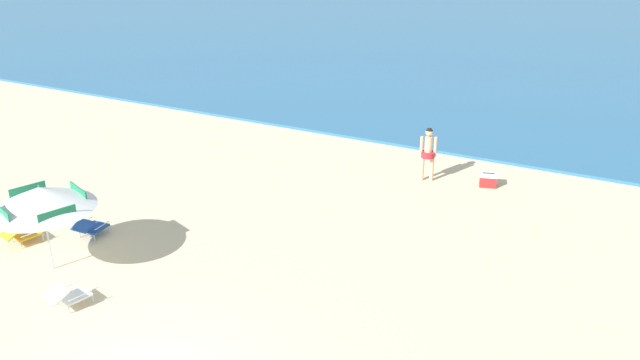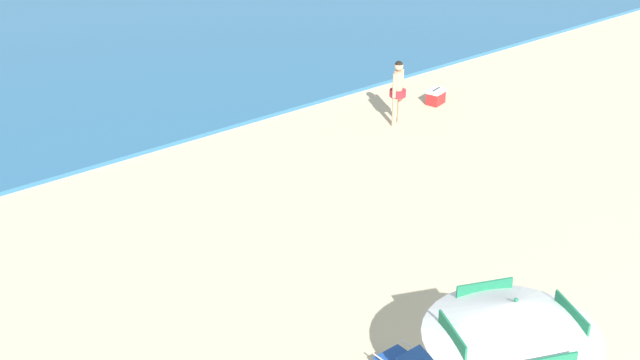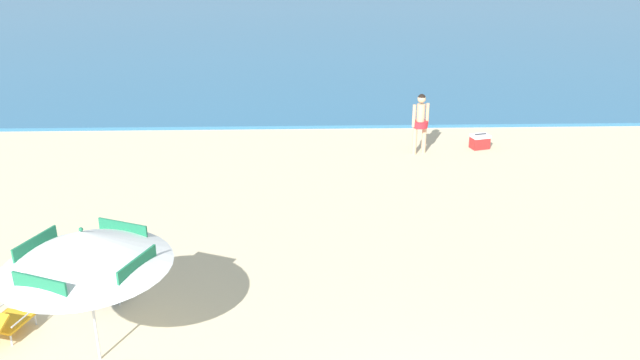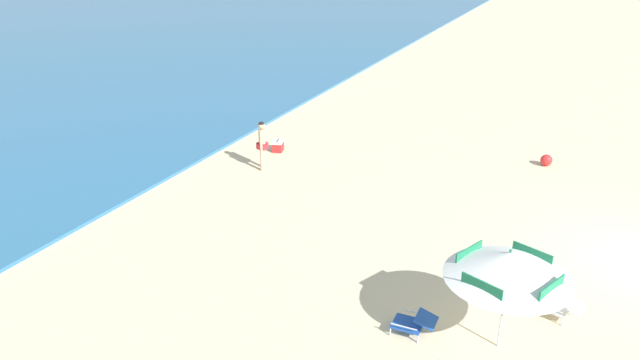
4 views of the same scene
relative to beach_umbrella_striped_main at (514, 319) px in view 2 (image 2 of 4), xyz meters
name	(u,v)px [view 2 (image 2 of 4)]	position (x,y,z in m)	size (l,w,h in m)	color
beach_umbrella_striped_main	(514,319)	(0.00, 0.00, 0.00)	(2.81, 2.80, 2.16)	silver
person_standing_near_shore	(398,88)	(6.21, 8.86, -0.86)	(0.47, 0.41, 1.67)	#D8A87F
cooler_box	(436,97)	(7.99, 9.24, -1.63)	(0.57, 0.47, 0.43)	red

